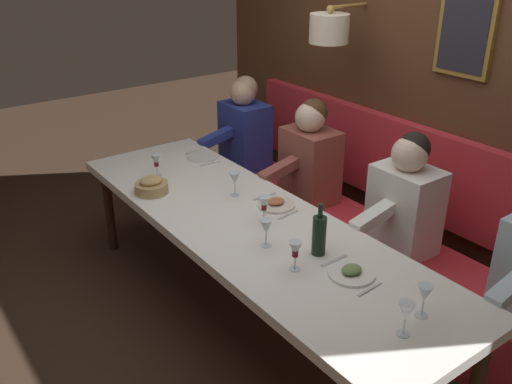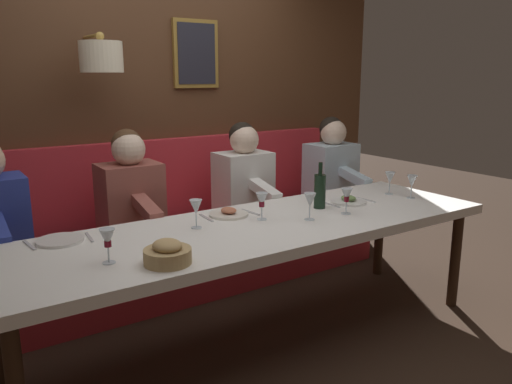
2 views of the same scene
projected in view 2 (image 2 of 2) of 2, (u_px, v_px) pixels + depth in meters
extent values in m
plane|color=#332319|center=(260.00, 339.00, 3.10)|extent=(12.00, 12.00, 0.00)
cube|color=white|center=(260.00, 229.00, 2.94)|extent=(0.90, 2.99, 0.06)
cylinder|color=#301E12|center=(455.00, 259.00, 3.49)|extent=(0.07, 0.07, 0.68)
cylinder|color=#301E12|center=(379.00, 233.00, 4.06)|extent=(0.07, 0.07, 0.68)
cube|color=red|center=(194.00, 261.00, 3.77)|extent=(0.52, 3.19, 0.45)
cube|color=#51331E|center=(155.00, 92.00, 3.97)|extent=(0.10, 4.39, 2.90)
cube|color=red|center=(163.00, 179.00, 4.05)|extent=(0.10, 3.19, 0.64)
cube|color=olive|center=(196.00, 54.00, 4.03)|extent=(0.04, 0.39, 0.53)
cube|color=#23232D|center=(197.00, 54.00, 4.02)|extent=(0.01, 0.33, 0.47)
cylinder|color=#A37F38|center=(92.00, 36.00, 3.41)|extent=(0.35, 0.02, 0.02)
cylinder|color=beige|center=(101.00, 57.00, 3.30)|extent=(0.28, 0.28, 0.20)
sphere|color=#A37F38|center=(100.00, 36.00, 3.27)|extent=(0.06, 0.06, 0.06)
cube|color=silver|center=(330.00, 176.00, 4.38)|extent=(0.30, 0.40, 0.56)
sphere|color=beige|center=(333.00, 132.00, 4.28)|extent=(0.22, 0.22, 0.22)
sphere|color=black|center=(331.00, 129.00, 4.29)|extent=(0.20, 0.20, 0.20)
cube|color=silver|center=(354.00, 177.00, 4.13)|extent=(0.33, 0.09, 0.14)
cube|color=white|center=(243.00, 188.00, 3.89)|extent=(0.30, 0.40, 0.56)
sphere|color=beige|center=(244.00, 140.00, 3.79)|extent=(0.22, 0.22, 0.22)
sphere|color=black|center=(242.00, 135.00, 3.81)|extent=(0.20, 0.20, 0.20)
cube|color=white|center=(264.00, 190.00, 3.65)|extent=(0.33, 0.09, 0.14)
cube|color=#934C42|center=(131.00, 205.00, 3.41)|extent=(0.30, 0.40, 0.56)
sphere|color=beige|center=(129.00, 149.00, 3.31)|extent=(0.22, 0.22, 0.22)
sphere|color=#4C331E|center=(127.00, 144.00, 3.32)|extent=(0.20, 0.20, 0.20)
cube|color=#934C42|center=(147.00, 208.00, 3.16)|extent=(0.33, 0.09, 0.14)
cylinder|color=white|center=(348.00, 202.00, 3.42)|extent=(0.24, 0.24, 0.01)
ellipsoid|color=#668447|center=(349.00, 198.00, 3.41)|extent=(0.11, 0.09, 0.04)
cube|color=silver|center=(366.00, 200.00, 3.48)|extent=(0.17, 0.02, 0.01)
cube|color=silver|center=(330.00, 204.00, 3.35)|extent=(0.18, 0.02, 0.01)
cylinder|color=silver|center=(60.00, 240.00, 2.62)|extent=(0.24, 0.24, 0.01)
cube|color=silver|center=(89.00, 237.00, 2.68)|extent=(0.17, 0.03, 0.01)
cube|color=silver|center=(29.00, 245.00, 2.55)|extent=(0.18, 0.04, 0.01)
cylinder|color=silver|center=(229.00, 214.00, 3.10)|extent=(0.24, 0.24, 0.01)
ellipsoid|color=#B76647|center=(229.00, 210.00, 3.10)|extent=(0.11, 0.09, 0.04)
cube|color=silver|center=(250.00, 212.00, 3.17)|extent=(0.17, 0.04, 0.01)
cube|color=silver|center=(206.00, 218.00, 3.04)|extent=(0.18, 0.03, 0.01)
cylinder|color=silver|center=(109.00, 263.00, 2.32)|extent=(0.06, 0.06, 0.00)
cylinder|color=silver|center=(109.00, 254.00, 2.31)|extent=(0.01, 0.01, 0.07)
cone|color=silver|center=(107.00, 238.00, 2.29)|extent=(0.07, 0.07, 0.08)
cylinder|color=maroon|center=(108.00, 244.00, 2.30)|extent=(0.03, 0.03, 0.03)
cylinder|color=silver|center=(411.00, 198.00, 3.55)|extent=(0.06, 0.06, 0.00)
cylinder|color=silver|center=(411.00, 192.00, 3.54)|extent=(0.01, 0.01, 0.07)
cone|color=silver|center=(412.00, 181.00, 3.52)|extent=(0.07, 0.07, 0.08)
cylinder|color=silver|center=(262.00, 219.00, 3.02)|extent=(0.06, 0.06, 0.00)
cylinder|color=silver|center=(262.00, 213.00, 3.01)|extent=(0.01, 0.01, 0.07)
cone|color=silver|center=(262.00, 200.00, 2.99)|extent=(0.07, 0.07, 0.08)
cylinder|color=maroon|center=(262.00, 204.00, 3.00)|extent=(0.03, 0.03, 0.03)
cylinder|color=silver|center=(309.00, 219.00, 3.01)|extent=(0.06, 0.06, 0.00)
cylinder|color=silver|center=(310.00, 213.00, 3.00)|extent=(0.01, 0.01, 0.07)
cone|color=silver|center=(310.00, 200.00, 2.99)|extent=(0.07, 0.07, 0.08)
cylinder|color=silver|center=(346.00, 213.00, 3.14)|extent=(0.06, 0.06, 0.00)
cylinder|color=silver|center=(346.00, 207.00, 3.13)|extent=(0.01, 0.01, 0.07)
cone|color=silver|center=(347.00, 195.00, 3.12)|extent=(0.07, 0.07, 0.08)
cylinder|color=maroon|center=(347.00, 199.00, 3.12)|extent=(0.03, 0.03, 0.03)
cylinder|color=silver|center=(196.00, 228.00, 2.85)|extent=(0.06, 0.06, 0.00)
cylinder|color=silver|center=(196.00, 221.00, 2.84)|extent=(0.01, 0.01, 0.07)
cone|color=silver|center=(196.00, 207.00, 2.83)|extent=(0.07, 0.07, 0.08)
cylinder|color=silver|center=(389.00, 194.00, 3.66)|extent=(0.06, 0.06, 0.00)
cylinder|color=silver|center=(389.00, 189.00, 3.65)|extent=(0.01, 0.01, 0.07)
cone|color=silver|center=(390.00, 178.00, 3.64)|extent=(0.07, 0.07, 0.08)
cylinder|color=black|center=(320.00, 191.00, 3.26)|extent=(0.08, 0.08, 0.22)
cylinder|color=black|center=(320.00, 169.00, 3.22)|extent=(0.03, 0.03, 0.08)
cylinder|color=tan|center=(168.00, 256.00, 2.31)|extent=(0.22, 0.22, 0.07)
ellipsoid|color=tan|center=(167.00, 246.00, 2.30)|extent=(0.15, 0.13, 0.06)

